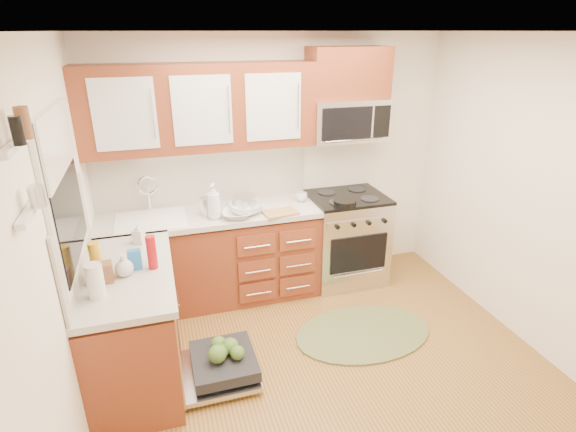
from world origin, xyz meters
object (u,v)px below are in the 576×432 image
object	(u,v)px
sink	(153,233)
rug	(363,333)
microwave	(347,120)
stock_pot	(244,202)
bowl_b	(246,208)
skillet	(345,202)
upper_cabinets	(200,108)
dishwasher	(219,366)
cutting_board	(280,213)
paper_towel_roll	(95,281)
bowl_a	(237,214)
range	(346,238)
cup	(301,197)

from	to	relation	value
sink	rug	size ratio (longest dim) A/B	0.50
microwave	sink	bearing A→B (deg)	-176.15
stock_pot	bowl_b	size ratio (longest dim) A/B	0.73
sink	skillet	size ratio (longest dim) A/B	2.81
upper_cabinets	skillet	distance (m)	1.61
microwave	stock_pot	bearing A→B (deg)	-174.13
stock_pot	rug	bearing A→B (deg)	-49.40
microwave	dishwasher	bearing A→B (deg)	-140.93
dishwasher	cutting_board	world-z (taller)	cutting_board
dishwasher	paper_towel_roll	bearing A→B (deg)	-173.19
bowl_a	range	bearing A→B (deg)	8.71
rug	cup	bearing A→B (deg)	103.69
paper_towel_roll	bowl_b	world-z (taller)	paper_towel_roll
dishwasher	skillet	distance (m)	1.90
paper_towel_roll	bowl_a	bearing A→B (deg)	43.22
skillet	paper_towel_roll	xyz separation A→B (m)	(-2.15, -1.01, 0.07)
cup	paper_towel_roll	bearing A→B (deg)	-144.76
bowl_b	skillet	bearing A→B (deg)	-6.62
range	bowl_b	world-z (taller)	bowl_b
range	stock_pot	world-z (taller)	stock_pot
paper_towel_roll	bowl_a	world-z (taller)	paper_towel_roll
cutting_board	paper_towel_roll	xyz separation A→B (m)	(-1.51, -1.01, 0.11)
sink	cutting_board	xyz separation A→B (m)	(1.16, -0.20, 0.14)
range	skillet	xyz separation A→B (m)	(-0.13, -0.21, 0.50)
rug	skillet	bearing A→B (deg)	82.19
stock_pot	bowl_a	distance (m)	0.22
microwave	bowl_b	size ratio (longest dim) A/B	2.47
microwave	rug	world-z (taller)	microwave
upper_cabinets	sink	size ratio (longest dim) A/B	3.31
upper_cabinets	bowl_a	size ratio (longest dim) A/B	7.70
sink	bowl_b	bearing A→B (deg)	-5.96
dishwasher	rug	bearing A→B (deg)	6.98
sink	skillet	distance (m)	1.82
rug	cutting_board	distance (m)	1.32
paper_towel_roll	stock_pot	bearing A→B (deg)	45.44
sink	dishwasher	xyz separation A→B (m)	(0.39, -1.12, -0.70)
stock_pot	cup	world-z (taller)	stock_pot
upper_cabinets	paper_towel_roll	bearing A→B (deg)	-122.69
rug	cup	distance (m)	1.42
bowl_a	skillet	bearing A→B (deg)	-1.60
range	cutting_board	world-z (taller)	range
sink	cutting_board	world-z (taller)	cutting_board
cup	microwave	bearing A→B (deg)	7.92
paper_towel_roll	upper_cabinets	bearing A→B (deg)	57.31
sink	bowl_a	size ratio (longest dim) A/B	2.33
cup	skillet	bearing A→B (deg)	-36.60
microwave	stock_pot	world-z (taller)	microwave
cutting_board	bowl_b	bearing A→B (deg)	159.71
stock_pot	bowl_b	xyz separation A→B (m)	(-0.00, -0.11, -0.02)
range	cutting_board	size ratio (longest dim) A/B	3.08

